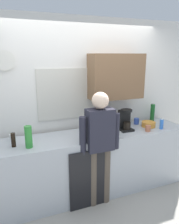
{
  "coord_description": "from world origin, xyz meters",
  "views": [
    {
      "loc": [
        -1.12,
        -2.44,
        2.05
      ],
      "look_at": [
        -0.05,
        0.25,
        1.28
      ],
      "focal_mm": 34.75,
      "sensor_mm": 36.0,
      "label": 1
    }
  ],
  "objects": [
    {
      "name": "cup_white_mug",
      "position": [
        -1.07,
        0.47,
        0.98
      ],
      "size": [
        0.08,
        0.08,
        0.09
      ],
      "primitive_type": "cylinder",
      "color": "white",
      "rests_on": "kitchen_counter"
    },
    {
      "name": "dish_soap",
      "position": [
        1.11,
        0.12,
        1.01
      ],
      "size": [
        0.06,
        0.06,
        0.18
      ],
      "color": "blue",
      "rests_on": "kitchen_counter"
    },
    {
      "name": "cup_terracotta_mug",
      "position": [
        0.85,
        0.11,
        0.97
      ],
      "size": [
        0.08,
        0.08,
        0.09
      ],
      "primitive_type": "cylinder",
      "color": "#B26647",
      "rests_on": "kitchen_counter"
    },
    {
      "name": "coffee_maker",
      "position": [
        0.56,
        0.3,
        1.08
      ],
      "size": [
        0.2,
        0.2,
        0.33
      ],
      "color": "black",
      "rests_on": "kitchen_counter"
    },
    {
      "name": "person_at_sink",
      "position": [
        0.0,
        0.0,
        0.95
      ],
      "size": [
        0.57,
        0.22,
        1.6
      ],
      "rotation": [
        0.0,
        0.0,
        -0.05
      ],
      "color": "brown",
      "rests_on": "ground_plane"
    },
    {
      "name": "back_wall_assembly",
      "position": [
        0.06,
        0.7,
        1.36
      ],
      "size": [
        4.64,
        0.42,
        2.6
      ],
      "color": "white",
      "rests_on": "ground_plane"
    },
    {
      "name": "cup_blue_mug",
      "position": [
        0.89,
        0.48,
        0.98
      ],
      "size": [
        0.08,
        0.08,
        0.1
      ],
      "primitive_type": "cylinder",
      "color": "#3351B2",
      "rests_on": "kitchen_counter"
    },
    {
      "name": "ground_plane",
      "position": [
        0.0,
        0.0,
        0.0
      ],
      "size": [
        8.0,
        8.0,
        0.0
      ],
      "primitive_type": "plane",
      "color": "#9E998E"
    },
    {
      "name": "bottle_dark_sauce",
      "position": [
        -1.07,
        0.26,
        1.02
      ],
      "size": [
        0.06,
        0.06,
        0.18
      ],
      "primitive_type": "cylinder",
      "color": "black",
      "rests_on": "kitchen_counter"
    },
    {
      "name": "bottle_clear_soda",
      "position": [
        -0.89,
        0.17,
        1.07
      ],
      "size": [
        0.09,
        0.09,
        0.28
      ],
      "primitive_type": "cylinder",
      "color": "#2D8C33",
      "rests_on": "kitchen_counter"
    },
    {
      "name": "bottle_green_wine",
      "position": [
        1.24,
        0.53,
        1.08
      ],
      "size": [
        0.07,
        0.07,
        0.3
      ],
      "primitive_type": "cylinder",
      "color": "#195923",
      "rests_on": "kitchen_counter"
    },
    {
      "name": "dishwasher_panel",
      "position": [
        -0.16,
        -0.03,
        0.42
      ],
      "size": [
        0.56,
        0.02,
        0.84
      ],
      "primitive_type": "cube",
      "color": "black",
      "rests_on": "ground_plane"
    },
    {
      "name": "mixing_bowl",
      "position": [
        0.99,
        0.29,
        0.97
      ],
      "size": [
        0.22,
        0.22,
        0.08
      ],
      "primitive_type": "cylinder",
      "color": "orange",
      "rests_on": "kitchen_counter"
    },
    {
      "name": "kitchen_counter",
      "position": [
        0.0,
        0.3,
        0.46
      ],
      "size": [
        3.04,
        0.64,
        0.93
      ],
      "primitive_type": "cube",
      "color": "#B2B7BC",
      "rests_on": "ground_plane"
    }
  ]
}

